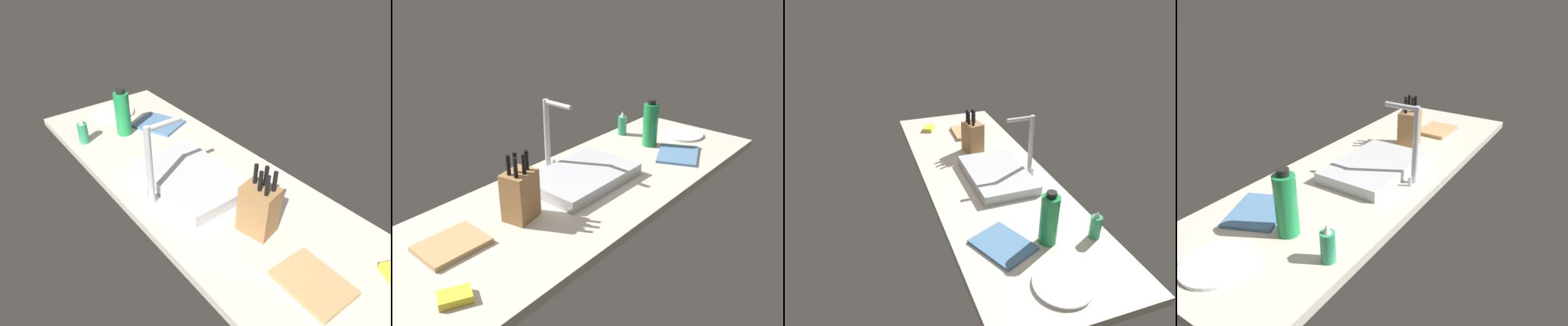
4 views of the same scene
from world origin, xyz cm
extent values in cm
cube|color=beige|center=(0.00, 0.00, 1.75)|extent=(189.36, 63.68, 3.50)
cube|color=#B7BABF|center=(2.57, 4.06, 5.94)|extent=(44.07, 28.94, 4.88)
cylinder|color=#B7BABF|center=(1.65, 22.70, 19.48)|extent=(2.40, 2.40, 31.95)
cylinder|color=#B7BABF|center=(1.65, 15.84, 34.45)|extent=(2.00, 13.72, 2.00)
cylinder|color=#B7BABF|center=(5.15, 22.70, 5.50)|extent=(1.60, 1.60, 4.00)
cube|color=#9E7042|center=(-32.33, 2.33, 12.34)|extent=(13.01, 11.20, 17.69)
cylinder|color=black|center=(-35.48, 0.28, 24.73)|extent=(1.66, 1.66, 7.09)
cylinder|color=black|center=(-35.60, 3.39, 24.73)|extent=(1.66, 1.66, 7.09)
cylinder|color=black|center=(-31.82, 0.41, 24.73)|extent=(1.66, 1.66, 7.09)
cylinder|color=black|center=(-32.66, 3.40, 24.73)|extent=(1.66, 1.66, 7.09)
cylinder|color=black|center=(-28.93, 1.74, 24.73)|extent=(1.66, 1.66, 7.09)
cube|color=tan|center=(-58.70, 5.86, 4.40)|extent=(21.37, 16.56, 1.80)
cylinder|color=#2D9966|center=(58.75, 24.47, 8.38)|extent=(4.59, 4.59, 9.76)
cone|color=silver|center=(58.75, 24.47, 14.66)|extent=(2.52, 2.52, 2.80)
cylinder|color=#1E8E47|center=(55.06, 5.09, 13.99)|extent=(7.28, 7.28, 20.97)
cylinder|color=black|center=(55.06, 5.09, 25.57)|extent=(4.00, 4.00, 2.20)
cylinder|color=white|center=(77.95, -1.03, 4.10)|extent=(21.12, 21.12, 1.20)
cube|color=teal|center=(52.04, -12.67, 4.10)|extent=(27.58, 25.42, 1.20)
cube|color=yellow|center=(-72.25, -15.65, 4.70)|extent=(10.74, 9.43, 2.40)
camera|label=1|loc=(-93.19, 75.64, 93.28)|focal=34.12mm
camera|label=2|loc=(-118.83, -100.73, 84.58)|focal=39.99mm
camera|label=3|loc=(157.19, -58.26, 101.29)|focal=34.36mm
camera|label=4|loc=(126.61, 83.78, 76.55)|focal=35.12mm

